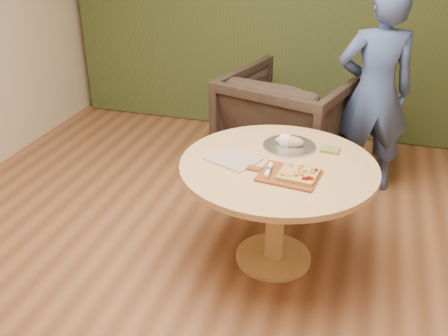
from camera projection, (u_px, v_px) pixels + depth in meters
room_shell at (199, 88)px, 2.45m from camera, size 5.04×6.04×2.84m
pedestal_table at (277, 183)px, 3.22m from camera, size 1.26×1.26×0.75m
pizza_paddle at (287, 175)px, 3.00m from camera, size 0.46×0.32×0.01m
flatbread_pizza at (299, 174)px, 2.97m from camera, size 0.25×0.25×0.04m
cutlery_roll at (269, 170)px, 3.01m from camera, size 0.03×0.20×0.03m
newspaper at (234, 159)px, 3.20m from camera, size 0.37×0.35×0.01m
serving_tray at (289, 146)px, 3.36m from camera, size 0.36×0.36×0.02m
bread_roll at (288, 141)px, 3.35m from camera, size 0.19×0.09×0.09m
green_packet at (330, 150)px, 3.31m from camera, size 0.13×0.11×0.02m
armchair at (289, 119)px, 4.42m from camera, size 1.24×1.20×1.04m
person_standing at (374, 93)px, 4.02m from camera, size 0.71×0.56×1.72m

